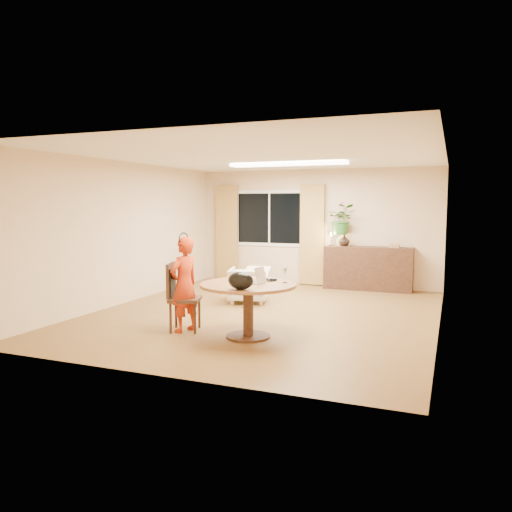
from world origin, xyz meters
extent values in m
plane|color=brown|center=(0.00, 0.00, 0.00)|extent=(6.50, 6.50, 0.00)
plane|color=white|center=(0.00, 0.00, 2.60)|extent=(6.50, 6.50, 0.00)
plane|color=beige|center=(0.00, 3.25, 1.30)|extent=(5.50, 0.00, 5.50)
plane|color=beige|center=(-2.75, 0.00, 1.30)|extent=(0.00, 6.50, 6.50)
plane|color=beige|center=(2.75, 0.00, 1.30)|extent=(0.00, 6.50, 6.50)
cube|color=white|center=(-1.10, 3.23, 1.50)|extent=(1.70, 0.02, 1.30)
cube|color=black|center=(-1.10, 3.22, 1.50)|extent=(1.55, 0.01, 1.15)
cube|color=white|center=(-1.10, 3.22, 1.50)|extent=(0.04, 0.01, 1.15)
cube|color=olive|center=(-2.15, 3.15, 1.15)|extent=(0.55, 0.08, 2.25)
cube|color=olive|center=(-0.05, 3.15, 1.15)|extent=(0.55, 0.08, 2.25)
cube|color=white|center=(0.00, 1.20, 2.57)|extent=(2.20, 0.35, 0.05)
cylinder|color=brown|center=(0.31, -1.47, 0.73)|extent=(1.32, 1.32, 0.04)
cylinder|color=black|center=(0.31, -1.47, 0.36)|extent=(0.14, 0.14, 0.71)
cylinder|color=black|center=(0.31, -1.47, 0.02)|extent=(0.61, 0.61, 0.03)
imported|color=red|center=(-0.67, -1.50, 0.68)|extent=(0.57, 0.46, 1.37)
imported|color=beige|center=(-0.64, 0.84, 0.32)|extent=(0.86, 0.87, 0.65)
cube|color=black|center=(1.23, 3.01, 0.46)|extent=(1.85, 0.45, 0.92)
imported|color=black|center=(0.70, 3.01, 1.05)|extent=(0.29, 0.29, 0.25)
imported|color=#376F29|center=(0.65, 3.01, 1.50)|extent=(0.66, 0.59, 0.66)
camera|label=1|loc=(2.89, -7.68, 1.84)|focal=35.00mm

